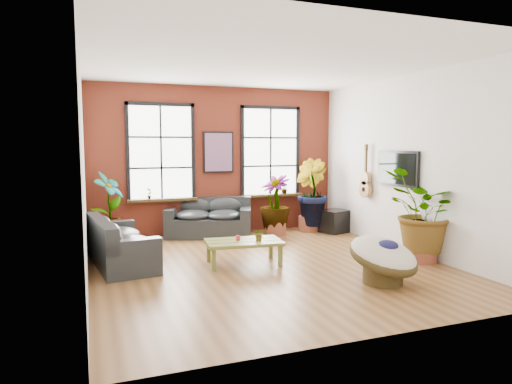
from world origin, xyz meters
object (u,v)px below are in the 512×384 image
sofa_back (209,219)px  sofa_left (118,244)px  coffee_table (244,243)px  papasan_chair (384,257)px

sofa_back → sofa_left: size_ratio=0.97×
coffee_table → sofa_left: bearing=167.2°
sofa_left → papasan_chair: size_ratio=1.60×
sofa_left → coffee_table: 2.23m
coffee_table → sofa_back: bearing=95.0°
sofa_left → coffee_table: size_ratio=1.57×
coffee_table → papasan_chair: size_ratio=1.01×
sofa_back → coffee_table: 2.69m
sofa_back → coffee_table: sofa_back is taller
sofa_back → coffee_table: bearing=-71.1°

